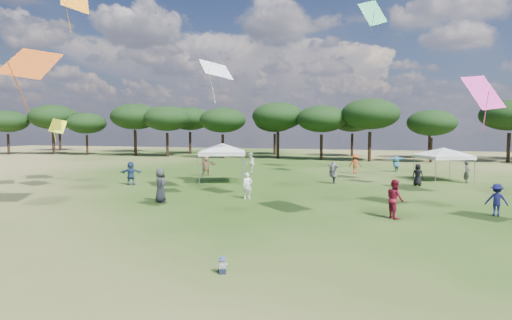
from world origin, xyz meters
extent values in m
plane|color=#2D4B16|center=(0.00, 0.00, 0.00)|extent=(140.00, 140.00, 0.00)
cylinder|color=black|center=(-49.10, 43.01, 1.55)|extent=(0.35, 0.35, 3.09)
ellipsoid|color=black|center=(-49.10, 43.01, 4.95)|extent=(6.01, 6.01, 3.24)
cylinder|color=black|center=(-42.82, 45.10, 1.76)|extent=(0.40, 0.40, 3.51)
ellipsoid|color=black|center=(-42.82, 45.10, 5.62)|extent=(6.82, 6.82, 3.68)
cylinder|color=black|center=(-36.96, 45.10, 1.46)|extent=(0.33, 0.33, 2.92)
ellipsoid|color=black|center=(-36.96, 45.10, 4.67)|extent=(5.67, 5.67, 3.06)
cylinder|color=black|center=(-29.06, 45.29, 1.75)|extent=(0.40, 0.40, 3.49)
ellipsoid|color=black|center=(-29.06, 45.29, 5.59)|extent=(6.79, 6.79, 3.66)
cylinder|color=black|center=(-23.92, 45.02, 1.66)|extent=(0.38, 0.38, 3.32)
ellipsoid|color=black|center=(-23.92, 45.02, 5.31)|extent=(6.44, 6.44, 3.47)
cylinder|color=black|center=(-15.51, 44.30, 1.57)|extent=(0.36, 0.36, 3.14)
ellipsoid|color=black|center=(-15.51, 44.30, 5.03)|extent=(6.11, 6.11, 3.29)
cylinder|color=black|center=(-8.39, 45.81, 1.73)|extent=(0.40, 0.40, 3.46)
ellipsoid|color=black|center=(-8.39, 45.81, 5.54)|extent=(6.73, 6.73, 3.63)
cylinder|color=black|center=(-2.58, 44.63, 1.61)|extent=(0.37, 0.37, 3.21)
ellipsoid|color=black|center=(-2.58, 44.63, 5.14)|extent=(6.24, 6.24, 3.36)
cylinder|color=black|center=(3.26, 44.18, 1.78)|extent=(0.41, 0.41, 3.56)
ellipsoid|color=black|center=(3.26, 44.18, 5.69)|extent=(6.91, 6.91, 3.73)
cylinder|color=black|center=(10.19, 44.51, 1.44)|extent=(0.33, 0.33, 2.88)
ellipsoid|color=black|center=(10.19, 44.51, 4.61)|extent=(5.60, 5.60, 3.02)
cylinder|color=black|center=(18.96, 46.98, 1.72)|extent=(0.39, 0.39, 3.44)
ellipsoid|color=black|center=(18.96, 46.98, 5.51)|extent=(6.69, 6.69, 3.60)
cylinder|color=black|center=(-48.93, 53.79, 1.78)|extent=(0.41, 0.41, 3.56)
ellipsoid|color=black|center=(-48.93, 53.79, 5.70)|extent=(6.92, 6.92, 3.73)
cylinder|color=black|center=(-34.09, 53.56, 1.81)|extent=(0.41, 0.41, 3.62)
ellipsoid|color=black|center=(-34.09, 53.56, 5.80)|extent=(7.03, 7.03, 3.79)
cylinder|color=black|center=(-23.40, 51.57, 1.68)|extent=(0.39, 0.39, 3.37)
ellipsoid|color=black|center=(-23.40, 51.57, 5.39)|extent=(6.54, 6.54, 3.53)
cylinder|color=black|center=(-10.52, 53.31, 1.56)|extent=(0.36, 0.36, 3.11)
ellipsoid|color=black|center=(-10.52, 53.31, 4.98)|extent=(6.05, 6.05, 3.26)
cylinder|color=black|center=(0.83, 52.52, 1.60)|extent=(0.37, 0.37, 3.20)
ellipsoid|color=black|center=(0.83, 52.52, 5.12)|extent=(6.21, 6.21, 3.35)
cylinder|color=black|center=(10.82, 51.34, 1.50)|extent=(0.34, 0.34, 2.99)
ellipsoid|color=black|center=(10.82, 51.34, 4.79)|extent=(5.81, 5.81, 3.13)
cylinder|color=gray|center=(-8.22, 19.01, 1.13)|extent=(0.06, 0.06, 2.27)
cylinder|color=gray|center=(-5.22, 20.00, 1.13)|extent=(0.06, 0.06, 2.27)
cylinder|color=gray|center=(-9.21, 22.01, 1.13)|extent=(0.06, 0.06, 2.27)
cylinder|color=gray|center=(-6.21, 23.00, 1.13)|extent=(0.06, 0.06, 2.27)
cube|color=silver|center=(-7.21, 21.00, 2.22)|extent=(4.19, 4.19, 0.25)
pyramid|color=silver|center=(-7.21, 21.00, 2.94)|extent=(6.42, 6.42, 0.60)
cylinder|color=gray|center=(8.10, 24.62, 0.95)|extent=(0.06, 0.06, 1.89)
cylinder|color=gray|center=(10.97, 25.87, 0.95)|extent=(0.06, 0.06, 1.89)
cylinder|color=gray|center=(6.85, 27.49, 0.95)|extent=(0.06, 0.06, 1.89)
cylinder|color=gray|center=(9.72, 28.74, 0.95)|extent=(0.06, 0.06, 1.89)
cube|color=silver|center=(8.91, 26.68, 1.84)|extent=(4.34, 4.34, 0.25)
pyramid|color=silver|center=(8.91, 26.68, 2.57)|extent=(6.15, 6.15, 0.60)
cube|color=black|center=(-0.49, 2.29, 0.08)|extent=(0.27, 0.27, 0.16)
cube|color=black|center=(-0.61, 2.40, 0.04)|extent=(0.14, 0.20, 0.08)
cube|color=black|center=(-0.48, 2.46, 0.04)|extent=(0.14, 0.20, 0.08)
cube|color=white|center=(-0.49, 2.29, 0.25)|extent=(0.23, 0.20, 0.20)
cylinder|color=white|center=(-0.63, 2.30, 0.25)|extent=(0.14, 0.21, 0.12)
cylinder|color=white|center=(-0.40, 2.39, 0.25)|extent=(0.14, 0.21, 0.12)
sphere|color=#E0B293|center=(-0.49, 2.29, 0.39)|extent=(0.14, 0.14, 0.14)
cone|color=#5375C1|center=(-0.49, 2.29, 0.42)|extent=(0.23, 0.23, 0.02)
cylinder|color=#5375C1|center=(-0.49, 2.29, 0.45)|extent=(0.15, 0.15, 0.06)
imported|color=#AC431C|center=(2.15, 29.97, 0.88)|extent=(1.21, 0.80, 1.75)
imported|color=#545359|center=(0.84, 22.59, 0.83)|extent=(1.55, 2.02, 1.66)
imported|color=black|center=(6.72, 22.98, 0.79)|extent=(0.90, 0.76, 1.57)
imported|color=#9A6D54|center=(-10.00, 24.73, 0.91)|extent=(1.69, 1.41, 1.82)
imported|color=#24586C|center=(5.74, 32.47, 0.78)|extent=(1.95, 1.37, 1.57)
imported|color=silver|center=(-7.08, 28.15, 0.92)|extent=(0.86, 1.01, 1.83)
imported|color=white|center=(-3.37, 14.62, 0.77)|extent=(0.67, 0.60, 1.53)
imported|color=#2A2A2E|center=(10.37, 25.50, 0.82)|extent=(0.63, 0.71, 1.64)
imported|color=navy|center=(-13.08, 18.01, 0.85)|extent=(1.66, 1.00, 1.71)
imported|color=maroon|center=(4.62, 11.35, 0.89)|extent=(0.97, 1.07, 1.79)
imported|color=#2F2F34|center=(-7.72, 12.30, 0.95)|extent=(1.08, 1.08, 1.89)
imported|color=navy|center=(9.25, 13.08, 0.77)|extent=(1.07, 0.74, 1.53)
plane|color=#1E9A58|center=(3.37, 29.74, 13.88)|extent=(2.93, 1.77, 2.69)
plane|color=yellow|center=(-19.27, 18.17, 4.23)|extent=(1.39, 1.54, 1.24)
plane|color=white|center=(-5.56, 15.40, 7.61)|extent=(2.85, 3.09, 1.50)
plane|color=#C35016|center=(-11.90, 7.81, 7.14)|extent=(2.86, 2.84, 1.87)
plane|color=#E0389F|center=(8.51, 13.20, 5.79)|extent=(2.39, 2.00, 1.77)
plane|color=orange|center=(-14.54, 14.43, 11.98)|extent=(2.40, 2.90, 1.88)
camera|label=1|loc=(3.58, -8.96, 4.20)|focal=30.00mm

